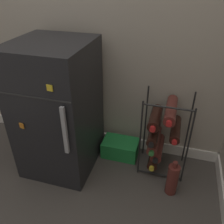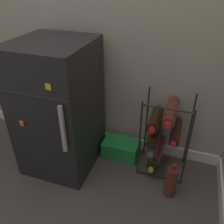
{
  "view_description": "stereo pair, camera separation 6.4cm",
  "coord_description": "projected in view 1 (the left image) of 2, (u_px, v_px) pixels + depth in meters",
  "views": [
    {
      "loc": [
        0.45,
        -0.94,
        1.34
      ],
      "look_at": [
        0.06,
        0.41,
        0.48
      ],
      "focal_mm": 38.0,
      "sensor_mm": 36.0,
      "label": 1
    },
    {
      "loc": [
        0.51,
        -0.92,
        1.34
      ],
      "look_at": [
        0.06,
        0.41,
        0.48
      ],
      "focal_mm": 38.0,
      "sensor_mm": 36.0,
      "label": 2
    }
  ],
  "objects": [
    {
      "name": "mini_fridge",
      "position": [
        58.0,
        109.0,
        1.67
      ],
      "size": [
        0.5,
        0.55,
        0.95
      ],
      "color": "black",
      "rests_on": "ground_plane"
    },
    {
      "name": "loose_bottle_floor",
      "position": [
        172.0,
        179.0,
        1.59
      ],
      "size": [
        0.08,
        0.08,
        0.27
      ],
      "color": "#56231E",
      "rests_on": "ground_plane"
    },
    {
      "name": "soda_box",
      "position": [
        120.0,
        148.0,
        1.95
      ],
      "size": [
        0.28,
        0.19,
        0.14
      ],
      "color": "#1E7F38",
      "rests_on": "ground_plane"
    },
    {
      "name": "wine_rack",
      "position": [
        160.0,
        133.0,
        1.7
      ],
      "size": [
        0.33,
        0.33,
        0.62
      ],
      "color": "black",
      "rests_on": "ground_plane"
    },
    {
      "name": "ground_plane",
      "position": [
        86.0,
        203.0,
        1.57
      ],
      "size": [
        14.0,
        14.0,
        0.0
      ],
      "primitive_type": "plane",
      "color": "#423D38"
    }
  ]
}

